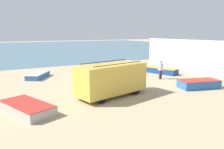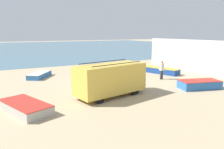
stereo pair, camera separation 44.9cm
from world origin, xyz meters
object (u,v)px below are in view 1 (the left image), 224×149
fishing_rowboat_0 (157,70)px  fishing_rowboat_3 (26,107)px  fishing_rowboat_2 (39,75)px  fishing_rowboat_1 (200,84)px  parked_van (112,79)px  fisherman_1 (102,68)px  fisherman_0 (161,68)px

fishing_rowboat_0 → fishing_rowboat_3: fishing_rowboat_0 is taller
fishing_rowboat_0 → fishing_rowboat_2: 12.61m
fishing_rowboat_1 → fishing_rowboat_3: 13.24m
parked_van → fisherman_1: size_ratio=3.30×
parked_van → fishing_rowboat_2: parked_van is taller
fishing_rowboat_1 → fisherman_0: (-0.47, 4.21, 0.74)m
fishing_rowboat_1 → fisherman_0: fisherman_0 is taller
parked_van → fishing_rowboat_3: bearing=172.4°
fishing_rowboat_2 → fisherman_1: (5.41, -3.29, 0.74)m
fishing_rowboat_0 → fishing_rowboat_2: size_ratio=1.44×
fishing_rowboat_0 → fisherman_1: (-6.62, 0.50, 0.67)m
parked_van → fisherman_0: (6.92, 2.66, -0.18)m
parked_van → fishing_rowboat_2: bearing=98.1°
parked_van → fishing_rowboat_0: parked_van is taller
parked_van → fisherman_0: 7.41m
parked_van → fishing_rowboat_2: 9.81m
parked_van → fisherman_1: (2.21, 5.93, -0.27)m
parked_van → fishing_rowboat_0: size_ratio=1.03×
parked_van → fisherman_1: parked_van is taller
parked_van → fishing_rowboat_1: bearing=-22.8°
parked_van → fisherman_1: bearing=58.6°
fishing_rowboat_3 → fishing_rowboat_2: bearing=-35.3°
fishing_rowboat_0 → fishing_rowboat_1: 7.12m
parked_van → fishing_rowboat_3: size_ratio=1.24×
fishing_rowboat_0 → parked_van: bearing=104.2°
parked_van → fishing_rowboat_1: parked_van is taller
fishing_rowboat_0 → fishing_rowboat_1: (-1.45, -6.97, 0.02)m
fishing_rowboat_2 → fishing_rowboat_3: size_ratio=0.83×
parked_van → fishing_rowboat_2: (-3.20, 9.22, -1.00)m
fisherman_1 → fisherman_0: bearing=-138.3°
fishing_rowboat_3 → fishing_rowboat_0: bearing=-88.5°
fishing_rowboat_1 → fishing_rowboat_3: (-13.19, 1.20, -0.06)m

